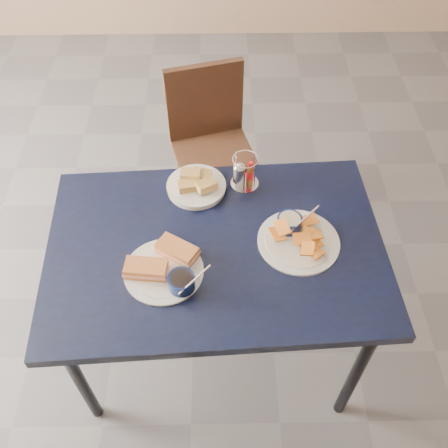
{
  "coord_description": "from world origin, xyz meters",
  "views": [
    {
      "loc": [
        0.13,
        -1.31,
        2.16
      ],
      "look_at": [
        0.15,
        -0.21,
        0.82
      ],
      "focal_mm": 40.0,
      "sensor_mm": 36.0,
      "label": 1
    }
  ],
  "objects_px": {
    "dining_table": "(216,257)",
    "bread_basket": "(196,185)",
    "plantain_plate": "(296,235)",
    "sandwich_plate": "(166,268)",
    "chair_far": "(214,135)",
    "condiment_caddy": "(244,173)"
  },
  "relations": [
    {
      "from": "chair_far",
      "to": "sandwich_plate",
      "type": "bearing_deg",
      "value": -98.79
    },
    {
      "from": "chair_far",
      "to": "plantain_plate",
      "type": "distance_m",
      "value": 0.98
    },
    {
      "from": "bread_basket",
      "to": "dining_table",
      "type": "bearing_deg",
      "value": -75.3
    },
    {
      "from": "condiment_caddy",
      "to": "plantain_plate",
      "type": "bearing_deg",
      "value": -57.37
    },
    {
      "from": "dining_table",
      "to": "condiment_caddy",
      "type": "relative_size",
      "value": 9.07
    },
    {
      "from": "dining_table",
      "to": "plantain_plate",
      "type": "xyz_separation_m",
      "value": [
        0.29,
        0.03,
        0.09
      ]
    },
    {
      "from": "chair_far",
      "to": "bread_basket",
      "type": "bearing_deg",
      "value": -95.78
    },
    {
      "from": "plantain_plate",
      "to": "bread_basket",
      "type": "distance_m",
      "value": 0.44
    },
    {
      "from": "condiment_caddy",
      "to": "dining_table",
      "type": "bearing_deg",
      "value": -109.99
    },
    {
      "from": "plantain_plate",
      "to": "condiment_caddy",
      "type": "bearing_deg",
      "value": 122.63
    },
    {
      "from": "plantain_plate",
      "to": "bread_basket",
      "type": "xyz_separation_m",
      "value": [
        -0.36,
        0.25,
        0.0
      ]
    },
    {
      "from": "dining_table",
      "to": "bread_basket",
      "type": "height_order",
      "value": "bread_basket"
    },
    {
      "from": "dining_table",
      "to": "bread_basket",
      "type": "relative_size",
      "value": 5.47
    },
    {
      "from": "sandwich_plate",
      "to": "condiment_caddy",
      "type": "bearing_deg",
      "value": 56.1
    },
    {
      "from": "chair_far",
      "to": "dining_table",
      "type": "bearing_deg",
      "value": -89.53
    },
    {
      "from": "chair_far",
      "to": "sandwich_plate",
      "type": "distance_m",
      "value": 1.08
    },
    {
      "from": "plantain_plate",
      "to": "condiment_caddy",
      "type": "xyz_separation_m",
      "value": [
        -0.18,
        0.28,
        0.04
      ]
    },
    {
      "from": "dining_table",
      "to": "condiment_caddy",
      "type": "height_order",
      "value": "condiment_caddy"
    },
    {
      "from": "chair_far",
      "to": "condiment_caddy",
      "type": "xyz_separation_m",
      "value": [
        0.12,
        -0.62,
        0.33
      ]
    },
    {
      "from": "sandwich_plate",
      "to": "plantain_plate",
      "type": "xyz_separation_m",
      "value": [
        0.45,
        0.14,
        -0.01
      ]
    },
    {
      "from": "chair_far",
      "to": "condiment_caddy",
      "type": "bearing_deg",
      "value": -79.2
    },
    {
      "from": "bread_basket",
      "to": "sandwich_plate",
      "type": "bearing_deg",
      "value": -103.7
    }
  ]
}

